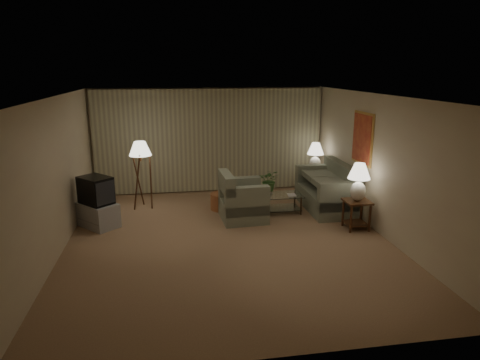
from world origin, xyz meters
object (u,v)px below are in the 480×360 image
object	(u,v)px
vase	(269,192)
armchair	(243,201)
table_lamp_far	(315,154)
coffee_table	(276,201)
tv_cabinet	(98,215)
side_table_far	(314,178)
ottoman	(223,201)
side_table_near	(357,210)
floor_lamp	(142,174)
sofa	(326,191)
crt_tv	(96,190)
table_lamp_near	(359,179)

from	to	relation	value
vase	armchair	bearing A→B (deg)	-153.86
table_lamp_far	vase	world-z (taller)	table_lamp_far
coffee_table	tv_cabinet	world-z (taller)	tv_cabinet
side_table_far	coffee_table	world-z (taller)	side_table_far
ottoman	side_table_near	bearing A→B (deg)	-33.88
floor_lamp	ottoman	distance (m)	1.97
side_table_near	floor_lamp	world-z (taller)	floor_lamp
armchair	tv_cabinet	size ratio (longest dim) A/B	1.10
sofa	ottoman	world-z (taller)	sofa
ottoman	coffee_table	bearing A→B (deg)	-21.02
sofa	armchair	xyz separation A→B (m)	(-2.02, -0.42, -0.01)
side_table_far	table_lamp_far	size ratio (longest dim) A/B	0.82
side_table_near	ottoman	bearing A→B (deg)	146.12
side_table_near	table_lamp_far	world-z (taller)	table_lamp_far
side_table_far	ottoman	distance (m)	2.69
armchair	side_table_near	bearing A→B (deg)	-115.84
side_table_near	armchair	bearing A→B (deg)	156.80
armchair	side_table_far	bearing A→B (deg)	-55.05
tv_cabinet	side_table_far	bearing A→B (deg)	64.37
armchair	side_table_far	size ratio (longest dim) A/B	1.77
side_table_far	table_lamp_far	bearing A→B (deg)	0.00
tv_cabinet	sofa	bearing A→B (deg)	51.24
coffee_table	sofa	bearing A→B (deg)	4.69
tv_cabinet	crt_tv	size ratio (longest dim) A/B	1.23
coffee_table	side_table_near	bearing A→B (deg)	-42.42
armchair	coffee_table	distance (m)	0.87
sofa	ottoman	xyz separation A→B (m)	(-2.37, 0.34, -0.23)
side_table_far	ottoman	world-z (taller)	side_table_far
table_lamp_far	ottoman	world-z (taller)	table_lamp_far
armchair	table_lamp_near	size ratio (longest dim) A/B	1.39
tv_cabinet	vase	size ratio (longest dim) A/B	6.49
armchair	table_lamp_near	xyz separation A→B (m)	(2.17, -0.93, 0.64)
crt_tv	side_table_near	bearing A→B (deg)	36.39
crt_tv	vase	distance (m)	3.70
armchair	floor_lamp	xyz separation A→B (m)	(-2.18, 1.16, 0.41)
ottoman	sofa	bearing A→B (deg)	-8.24
tv_cabinet	coffee_table	bearing A→B (deg)	51.03
sofa	tv_cabinet	bearing A→B (deg)	-85.29
side_table_far	sofa	bearing A→B (deg)	-96.84
ottoman	crt_tv	bearing A→B (deg)	-165.33
side_table_near	tv_cabinet	size ratio (longest dim) A/B	0.62
coffee_table	tv_cabinet	bearing A→B (deg)	-176.16
armchair	side_table_far	xyz separation A→B (m)	(2.17, 1.67, -0.01)
armchair	floor_lamp	size ratio (longest dim) A/B	0.68
coffee_table	crt_tv	bearing A→B (deg)	-176.16
armchair	tv_cabinet	bearing A→B (deg)	86.18
crt_tv	floor_lamp	xyz separation A→B (m)	(0.85, 1.10, 0.04)
side_table_far	tv_cabinet	world-z (taller)	side_table_far
sofa	table_lamp_near	distance (m)	1.50
side_table_far	vase	distance (m)	2.03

